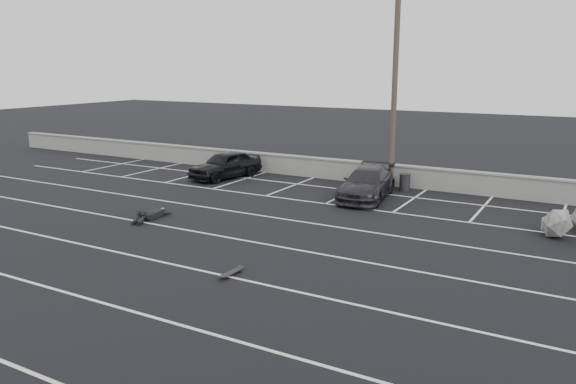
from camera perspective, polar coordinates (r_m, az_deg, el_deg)
The scene contains 9 objects.
ground at distance 17.35m, azimuth -12.35°, elevation -7.04°, with size 120.00×120.00×0.00m, color black.
seawall at distance 28.79m, azimuth 6.35°, elevation 2.20°, with size 50.00×0.45×1.06m.
stall_lines at distance 20.70m, azimuth -4.42°, elevation -3.51°, with size 36.00×20.05×0.01m.
car_left at distance 29.53m, azimuth -6.38°, elevation 2.78°, with size 1.68×4.18×1.43m, color black.
car_right at distance 25.07m, azimuth 8.01°, elevation 0.85°, with size 1.87×4.61×1.34m, color #232127.
utility_pole at distance 26.71m, azimuth 10.79°, elevation 10.71°, with size 1.30×0.26×9.74m.
trash_bin at distance 26.93m, azimuth 11.78°, elevation 0.99°, with size 0.55×0.55×0.82m.
person at distance 22.46m, azimuth -13.37°, elevation -1.88°, with size 1.31×2.57×0.49m, color black, non-canonical shape.
skateboard at distance 16.04m, azimuth -5.81°, elevation -8.17°, with size 0.27×0.84×0.10m.
Camera 1 is at (11.02, -12.08, 5.79)m, focal length 35.00 mm.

